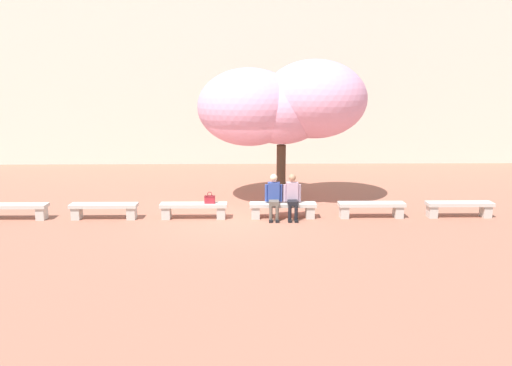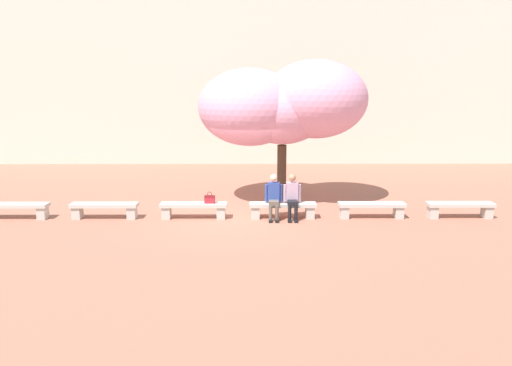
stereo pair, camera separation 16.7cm
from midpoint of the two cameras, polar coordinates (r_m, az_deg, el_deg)
ground_plane at (r=14.51m, az=-1.70°, el=-4.03°), size 100.00×100.00×0.00m
building_facade at (r=25.66m, az=-1.19°, el=14.57°), size 29.60×4.00×10.49m
stone_bench_west_end at (r=15.93m, az=-25.57°, el=-2.62°), size 1.92×0.43×0.45m
stone_bench_near_west at (r=15.02m, az=-16.63°, el=-2.77°), size 1.92×0.43×0.45m
stone_bench_center at (r=14.51m, az=-6.81°, el=-2.85°), size 1.92×0.43×0.45m
stone_bench_near_east at (r=14.45m, az=3.41°, el=-2.85°), size 1.92×0.43×0.45m
stone_bench_east_end at (r=14.85m, az=13.39°, el=-2.76°), size 1.92×0.43×0.45m
stone_bench_far_east at (r=15.66m, az=22.59°, el=-2.60°), size 1.92×0.43×0.45m
person_seated_left at (r=14.29m, az=2.37°, el=-1.39°), size 0.51×0.69×1.29m
person_seated_right at (r=14.33m, az=4.50°, el=-1.38°), size 0.51×0.68×1.29m
handbag at (r=14.40m, az=-4.98°, el=-1.81°), size 0.30×0.15×0.34m
cherry_tree_main at (r=16.00m, az=3.25°, el=8.89°), size 5.35×3.51×4.58m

